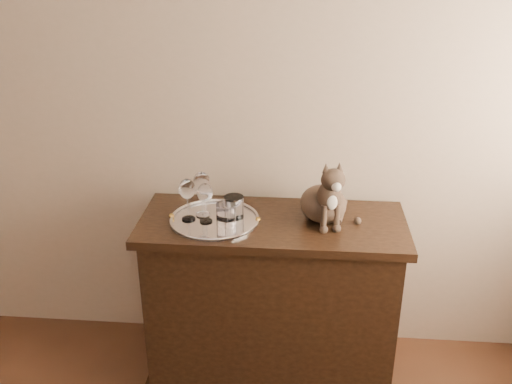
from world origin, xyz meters
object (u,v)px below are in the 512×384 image
Objects in this scene: sideboard at (271,299)px; wine_glass_a at (202,194)px; tray at (215,221)px; tumbler_a at (226,214)px; wine_glass_c at (188,200)px; tumbler_c at (234,207)px; wine_glass_d at (205,203)px; cat at (324,188)px.

wine_glass_a is (-0.32, 0.01, 0.54)m from sideboard.
tumbler_a is (0.06, -0.04, 0.05)m from tray.
tumbler_c is (0.20, 0.04, -0.05)m from wine_glass_c.
tumbler_a is 0.08m from tumbler_c.
wine_glass_c is 0.08m from wine_glass_d.
tumbler_a is (0.17, -0.03, -0.05)m from wine_glass_c.
cat is (0.40, 0.03, 0.10)m from tumbler_c.
tray is at bearing -157.14° from tumbler_c.
tumbler_a is at bearing -33.10° from tray.
wine_glass_a is 0.54m from cat.
wine_glass_d reaches higher than tray.
tumbler_c reaches higher than sideboard.
tray is at bearing -173.35° from sideboard.
wine_glass_d is (0.08, -0.02, -0.01)m from wine_glass_c.
wine_glass_c is (-0.37, -0.03, 0.53)m from sideboard.
wine_glass_d reaches higher than tumbler_c.
wine_glass_a is at bearing 145.90° from tumbler_a.
sideboard is at bearing -2.20° from wine_glass_a.
cat reaches higher than wine_glass_c.
sideboard is at bearing 6.65° from tray.
tumbler_c is (0.08, 0.03, 0.05)m from tray.
wine_glass_c is at bearing -174.78° from sideboard.
wine_glass_a is 0.67× the size of cat.
cat is at bearing 6.34° from wine_glass_c.
tray is 3.98× the size of tumbler_c.
tumbler_c is at bearing -2.89° from wine_glass_a.
sideboard is 0.60m from wine_glass_d.
sideboard is 6.17× the size of wine_glass_c.
cat reaches higher than tumbler_a.
tumbler_c reaches higher than tumbler_a.
tray is 0.51m from cat.
wine_glass_d is (-0.04, -0.02, 0.10)m from tray.
sideboard is at bearing 173.01° from cat.
cat is at bearing 8.22° from sideboard.
wine_glass_c is 0.60m from cat.
wine_glass_c is 0.21m from tumbler_c.
wine_glass_a reaches higher than tumbler_a.
tumbler_c is at bearing 168.71° from cat.
wine_glass_d is at bearing 173.80° from cat.
wine_glass_c is 0.18m from tumbler_a.
wine_glass_c is (-0.12, -0.00, 0.10)m from tray.
sideboard is 11.93× the size of tumbler_c.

